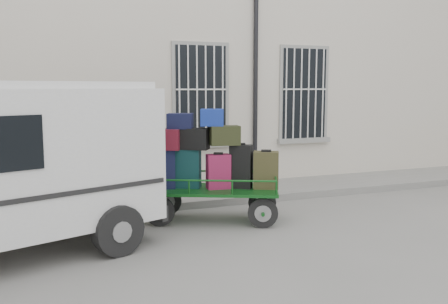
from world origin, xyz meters
TOP-DOWN VIEW (x-y plane):
  - ground at (0.00, 0.00)m, footprint 80.00×80.00m
  - building at (0.00, 5.50)m, footprint 24.00×5.15m
  - sidewalk at (0.00, 2.20)m, footprint 24.00×1.70m
  - luggage_cart at (-1.14, 0.44)m, footprint 2.71×1.93m

SIDE VIEW (x-z plane):
  - ground at x=0.00m, z-range 0.00..0.00m
  - sidewalk at x=0.00m, z-range 0.00..0.15m
  - luggage_cart at x=-1.14m, z-range -0.03..2.00m
  - building at x=0.00m, z-range 0.00..6.00m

